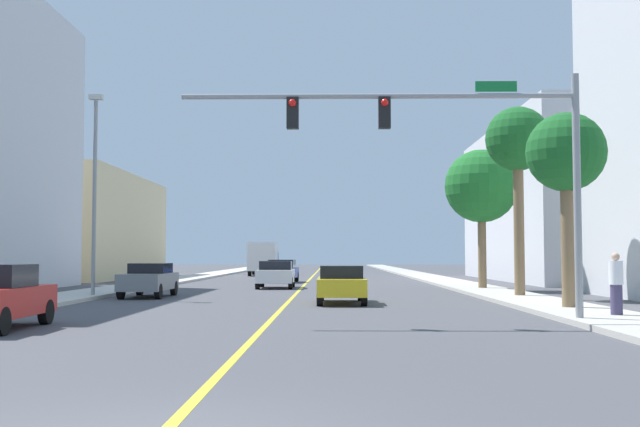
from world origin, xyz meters
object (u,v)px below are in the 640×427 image
object	(u,v)px
car_yellow	(341,284)
palm_mid	(518,143)
palm_far	(481,187)
street_lamp	(95,184)
car_gray	(149,279)
palm_near	(566,156)
traffic_signal_mast	(453,140)
pedestrian	(616,284)
delivery_truck	(263,258)
car_blue	(282,271)
car_white	(276,274)

from	to	relation	value
car_yellow	palm_mid	bearing A→B (deg)	22.89
palm_far	street_lamp	bearing A→B (deg)	-157.97
street_lamp	car_gray	world-z (taller)	street_lamp
palm_near	car_yellow	size ratio (longest dim) A/B	1.46
traffic_signal_mast	pedestrian	xyz separation A→B (m)	(4.57, 0.97, -3.82)
pedestrian	palm_far	bearing A→B (deg)	35.21
traffic_signal_mast	palm_far	bearing A→B (deg)	76.58
delivery_truck	pedestrian	bearing A→B (deg)	-74.86
street_lamp	palm_mid	bearing A→B (deg)	-0.05
traffic_signal_mast	street_lamp	size ratio (longest dim) A/B	1.26
palm_near	car_gray	bearing A→B (deg)	152.26
street_lamp	delivery_truck	xyz separation A→B (m)	(3.80, 35.50, -3.20)
traffic_signal_mast	pedestrian	distance (m)	6.04
street_lamp	palm_near	size ratio (longest dim) A/B	1.35
car_yellow	car_gray	bearing A→B (deg)	153.58
car_gray	palm_near	bearing A→B (deg)	152.17
car_blue	delivery_truck	size ratio (longest dim) A/B	0.57
traffic_signal_mast	delivery_truck	bearing A→B (deg)	101.29
traffic_signal_mast	street_lamp	bearing A→B (deg)	139.43
palm_far	car_gray	xyz separation A→B (m)	(-15.39, -6.17, -4.50)
palm_near	delivery_truck	distance (m)	44.86
car_gray	pedestrian	xyz separation A→B (m)	(15.59, -11.18, 0.24)
street_lamp	palm_near	xyz separation A→B (m)	(17.38, -7.12, 0.18)
car_white	car_blue	bearing A→B (deg)	90.75
palm_near	car_white	bearing A→B (deg)	121.92
traffic_signal_mast	delivery_truck	size ratio (longest dim) A/B	1.48
palm_near	delivery_truck	bearing A→B (deg)	107.67
traffic_signal_mast	palm_near	xyz separation A→B (m)	(4.25, 4.12, 0.12)
palm_far	car_yellow	distance (m)	13.31
car_white	car_yellow	xyz separation A→B (m)	(3.41, -12.92, -0.03)
palm_far	palm_mid	bearing A→B (deg)	-89.05
car_white	car_blue	world-z (taller)	car_blue
palm_near	delivery_truck	world-z (taller)	palm_near
palm_near	pedestrian	distance (m)	5.06
palm_mid	car_blue	world-z (taller)	palm_mid
street_lamp	car_white	bearing A→B (deg)	55.02
traffic_signal_mast	car_yellow	distance (m)	9.53
car_white	car_blue	distance (m)	8.71
palm_far	delivery_truck	world-z (taller)	palm_far
car_gray	pedestrian	bearing A→B (deg)	144.26
pedestrian	car_white	bearing A→B (deg)	62.97
street_lamp	car_gray	distance (m)	4.62
car_blue	pedestrian	bearing A→B (deg)	-66.07
car_gray	delivery_truck	distance (m)	34.64
palm_far	car_white	xyz separation A→B (m)	(-10.65, 2.71, -4.50)
palm_mid	car_blue	xyz separation A→B (m)	(-11.00, 18.51, -5.65)
car_white	pedestrian	bearing A→B (deg)	-62.32
car_blue	delivery_truck	xyz separation A→B (m)	(-2.82, 17.01, 0.78)
palm_mid	car_blue	bearing A→B (deg)	120.72
car_white	car_blue	size ratio (longest dim) A/B	0.99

